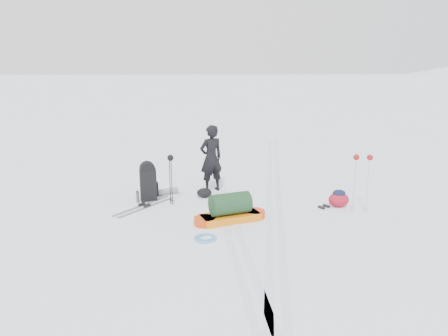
{
  "coord_description": "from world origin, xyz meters",
  "views": [
    {
      "loc": [
        -0.4,
        -9.45,
        3.37
      ],
      "look_at": [
        -0.03,
        0.35,
        0.95
      ],
      "focal_mm": 35.0,
      "sensor_mm": 36.0,
      "label": 1
    }
  ],
  "objects_px": {
    "skier": "(211,158)",
    "ski_poles_black": "(170,164)",
    "pulk_sled": "(230,210)",
    "expedition_rucksack": "(151,182)"
  },
  "relations": [
    {
      "from": "skier",
      "to": "expedition_rucksack",
      "type": "distance_m",
      "value": 1.71
    },
    {
      "from": "pulk_sled",
      "to": "expedition_rucksack",
      "type": "xyz_separation_m",
      "value": [
        -1.89,
        1.57,
        0.21
      ]
    },
    {
      "from": "ski_poles_black",
      "to": "skier",
      "type": "bearing_deg",
      "value": 44.04
    },
    {
      "from": "expedition_rucksack",
      "to": "pulk_sled",
      "type": "bearing_deg",
      "value": -53.96
    },
    {
      "from": "skier",
      "to": "ski_poles_black",
      "type": "bearing_deg",
      "value": 19.67
    },
    {
      "from": "skier",
      "to": "pulk_sled",
      "type": "distance_m",
      "value": 2.39
    },
    {
      "from": "skier",
      "to": "ski_poles_black",
      "type": "height_order",
      "value": "skier"
    },
    {
      "from": "skier",
      "to": "pulk_sled",
      "type": "bearing_deg",
      "value": 71.98
    },
    {
      "from": "skier",
      "to": "pulk_sled",
      "type": "relative_size",
      "value": 1.04
    },
    {
      "from": "pulk_sled",
      "to": "ski_poles_black",
      "type": "height_order",
      "value": "ski_poles_black"
    }
  ]
}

